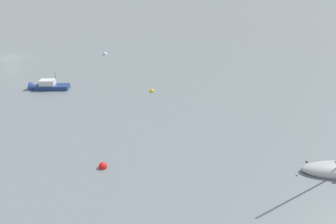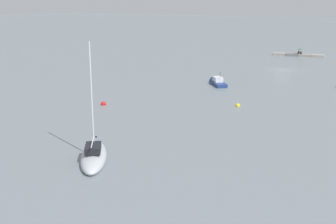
# 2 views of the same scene
# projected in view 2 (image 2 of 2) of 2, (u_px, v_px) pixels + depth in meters

# --- Properties ---
(ground_plane) EXTENTS (500.00, 500.00, 0.00)m
(ground_plane) POSITION_uv_depth(u_px,v_px,m) (282.00, 70.00, 79.55)
(ground_plane) COLOR slate
(seawall_pier) EXTENTS (11.30, 1.78, 0.56)m
(seawall_pier) POSITION_uv_depth(u_px,v_px,m) (298.00, 55.00, 98.39)
(seawall_pier) COLOR gray
(seawall_pier) RESTS_ON ground_plane
(person_seated_dark_left) EXTENTS (0.42, 0.63, 0.73)m
(person_seated_dark_left) POSITION_uv_depth(u_px,v_px,m) (301.00, 53.00, 97.86)
(person_seated_dark_left) COLOR #1E2333
(person_seated_dark_left) RESTS_ON seawall_pier
(person_seated_maroon_right) EXTENTS (0.42, 0.63, 0.73)m
(person_seated_maroon_right) POSITION_uv_depth(u_px,v_px,m) (299.00, 53.00, 98.27)
(person_seated_maroon_right) COLOR #1E2333
(person_seated_maroon_right) RESTS_ON seawall_pier
(umbrella_open_green) EXTENTS (1.23, 1.23, 1.27)m
(umbrella_open_green) POSITION_uv_depth(u_px,v_px,m) (300.00, 49.00, 97.87)
(umbrella_open_green) COLOR black
(umbrella_open_green) RESTS_ON seawall_pier
(sailboat_grey_mid) EXTENTS (5.33, 7.27, 10.00)m
(sailboat_grey_mid) POSITION_uv_depth(u_px,v_px,m) (94.00, 156.00, 35.18)
(sailboat_grey_mid) COLOR #ADB2B7
(sailboat_grey_mid) RESTS_ON ground_plane
(motorboat_navy_near) EXTENTS (4.00, 5.01, 2.80)m
(motorboat_navy_near) POSITION_uv_depth(u_px,v_px,m) (217.00, 83.00, 66.10)
(motorboat_navy_near) COLOR navy
(motorboat_navy_near) RESTS_ON ground_plane
(mooring_buoy_mid) EXTENTS (0.54, 0.54, 0.54)m
(mooring_buoy_mid) POSITION_uv_depth(u_px,v_px,m) (238.00, 106.00, 52.79)
(mooring_buoy_mid) COLOR yellow
(mooring_buoy_mid) RESTS_ON ground_plane
(mooring_buoy_far) EXTENTS (0.67, 0.67, 0.67)m
(mooring_buoy_far) POSITION_uv_depth(u_px,v_px,m) (104.00, 104.00, 53.48)
(mooring_buoy_far) COLOR red
(mooring_buoy_far) RESTS_ON ground_plane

